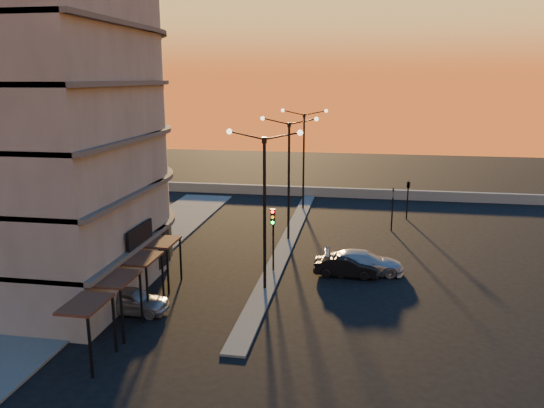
{
  "coord_description": "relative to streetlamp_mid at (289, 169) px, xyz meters",
  "views": [
    {
      "loc": [
        5.43,
        -29.0,
        12.29
      ],
      "look_at": [
        -0.67,
        6.41,
        3.71
      ],
      "focal_mm": 35.0,
      "sensor_mm": 36.0,
      "label": 1
    }
  ],
  "objects": [
    {
      "name": "ground",
      "position": [
        0.0,
        -10.0,
        -5.59
      ],
      "size": [
        120.0,
        120.0,
        0.0
      ],
      "primitive_type": "plane",
      "color": "black",
      "rests_on": "ground"
    },
    {
      "name": "sidewalk_west",
      "position": [
        -10.5,
        -6.0,
        -5.53
      ],
      "size": [
        5.0,
        40.0,
        0.12
      ],
      "primitive_type": "cube",
      "color": "#51514E",
      "rests_on": "ground"
    },
    {
      "name": "median",
      "position": [
        0.0,
        0.0,
        -5.53
      ],
      "size": [
        1.2,
        36.0,
        0.12
      ],
      "primitive_type": "cube",
      "color": "#51514E",
      "rests_on": "ground"
    },
    {
      "name": "parapet",
      "position": [
        2.0,
        16.0,
        -5.09
      ],
      "size": [
        44.0,
        0.5,
        1.0
      ],
      "primitive_type": "cube",
      "color": "slate",
      "rests_on": "ground"
    },
    {
      "name": "building",
      "position": [
        -14.0,
        -9.97,
        6.32
      ],
      "size": [
        14.35,
        17.08,
        25.0
      ],
      "color": "#656059",
      "rests_on": "ground"
    },
    {
      "name": "streetlamp_near",
      "position": [
        0.0,
        -10.0,
        0.0
      ],
      "size": [
        4.32,
        0.32,
        9.51
      ],
      "color": "black",
      "rests_on": "ground"
    },
    {
      "name": "streetlamp_mid",
      "position": [
        0.0,
        0.0,
        0.0
      ],
      "size": [
        4.32,
        0.32,
        9.51
      ],
      "color": "black",
      "rests_on": "ground"
    },
    {
      "name": "streetlamp_far",
      "position": [
        0.0,
        10.0,
        0.0
      ],
      "size": [
        4.32,
        0.32,
        9.51
      ],
      "color": "black",
      "rests_on": "ground"
    },
    {
      "name": "traffic_light_main",
      "position": [
        0.0,
        -7.13,
        -2.7
      ],
      "size": [
        0.28,
        0.44,
        4.25
      ],
      "color": "black",
      "rests_on": "ground"
    },
    {
      "name": "signal_east_a",
      "position": [
        8.0,
        4.0,
        -3.66
      ],
      "size": [
        0.13,
        0.16,
        3.6
      ],
      "color": "black",
      "rests_on": "ground"
    },
    {
      "name": "signal_east_b",
      "position": [
        9.5,
        8.0,
        -2.49
      ],
      "size": [
        0.42,
        1.99,
        3.6
      ],
      "color": "black",
      "rests_on": "ground"
    },
    {
      "name": "car_hatchback",
      "position": [
        -6.5,
        -14.31,
        -4.89
      ],
      "size": [
        4.14,
        1.68,
        1.41
      ],
      "primitive_type": "imported",
      "rotation": [
        0.0,
        0.0,
        1.57
      ],
      "color": "#979A9E",
      "rests_on": "ground"
    },
    {
      "name": "car_sedan",
      "position": [
        4.67,
        -6.93,
        -4.93
      ],
      "size": [
        4.05,
        1.47,
        1.33
      ],
      "primitive_type": "imported",
      "rotation": [
        0.0,
        0.0,
        1.55
      ],
      "color": "black",
      "rests_on": "ground"
    },
    {
      "name": "car_wagon",
      "position": [
        5.77,
        -6.23,
        -4.86
      ],
      "size": [
        5.21,
        2.43,
        1.47
      ],
      "primitive_type": "imported",
      "rotation": [
        0.0,
        0.0,
        1.64
      ],
      "color": "#A3A5AA",
      "rests_on": "ground"
    }
  ]
}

